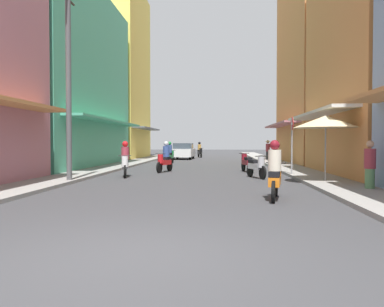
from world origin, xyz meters
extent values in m
plane|color=#38383A|center=(0.00, 21.36, 0.00)|extent=(111.58, 111.58, 0.00)
cube|color=gray|center=(-5.13, 21.36, 0.06)|extent=(1.85, 58.72, 0.12)
cube|color=gray|center=(5.13, 21.36, 0.06)|extent=(1.85, 58.72, 0.12)
cube|color=#4CB28C|center=(-9.06, 18.24, 5.46)|extent=(6.00, 13.89, 10.93)
cube|color=#4CB28C|center=(-5.56, 18.24, 2.80)|extent=(1.10, 12.50, 0.12)
cube|color=#EFD159|center=(-9.06, 30.49, 7.84)|extent=(6.00, 9.08, 15.68)
cube|color=slate|center=(-5.56, 30.49, 2.80)|extent=(1.10, 8.17, 0.12)
cube|color=silver|center=(5.56, 12.87, 2.80)|extent=(1.10, 8.48, 0.12)
cube|color=#D88C4C|center=(9.06, 23.45, 8.06)|extent=(6.00, 10.97, 16.11)
cube|color=#B7727F|center=(5.56, 23.45, 2.80)|extent=(1.10, 9.88, 0.12)
cylinder|color=black|center=(2.40, 15.37, 0.28)|extent=(0.20, 0.56, 0.56)
cylinder|color=black|center=(2.67, 14.14, 0.28)|extent=(0.20, 0.56, 0.56)
cube|color=maroon|center=(2.55, 14.71, 0.50)|extent=(0.49, 1.04, 0.24)
cube|color=black|center=(2.59, 14.51, 0.70)|extent=(0.39, 0.61, 0.14)
cylinder|color=maroon|center=(2.43, 15.24, 0.70)|extent=(0.28, 0.28, 0.45)
cylinder|color=black|center=(2.43, 15.24, 0.95)|extent=(0.54, 0.15, 0.03)
cylinder|color=black|center=(-0.66, 33.23, 0.28)|extent=(0.22, 0.56, 0.56)
cylinder|color=black|center=(-0.98, 34.44, 0.28)|extent=(0.22, 0.56, 0.56)
cube|color=black|center=(-0.84, 33.88, 0.50)|extent=(0.53, 1.04, 0.24)
cube|color=black|center=(-0.89, 34.07, 0.70)|extent=(0.41, 0.61, 0.14)
cylinder|color=black|center=(-0.70, 33.35, 0.70)|extent=(0.28, 0.28, 0.45)
cylinder|color=black|center=(-0.70, 33.35, 0.95)|extent=(0.54, 0.17, 0.03)
cylinder|color=#BF8C3F|center=(-0.88, 34.03, 1.05)|extent=(0.34, 0.34, 0.55)
sphere|color=black|center=(-0.88, 34.03, 1.45)|extent=(0.26, 0.26, 0.26)
cylinder|color=black|center=(-1.82, 13.81, 0.28)|extent=(0.24, 0.56, 0.56)
cylinder|color=black|center=(-1.46, 15.01, 0.28)|extent=(0.24, 0.56, 0.56)
cube|color=red|center=(-1.63, 14.46, 0.50)|extent=(0.56, 1.04, 0.24)
cube|color=black|center=(-1.57, 14.65, 0.70)|extent=(0.43, 0.62, 0.14)
cylinder|color=red|center=(-1.79, 13.93, 0.70)|extent=(0.28, 0.28, 0.45)
cylinder|color=black|center=(-1.79, 13.93, 0.95)|extent=(0.54, 0.19, 0.03)
cylinder|color=#334C8C|center=(-1.58, 14.60, 1.05)|extent=(0.34, 0.34, 0.55)
sphere|color=#B2B2B7|center=(-1.58, 14.60, 1.45)|extent=(0.26, 0.26, 0.26)
cylinder|color=black|center=(2.73, 5.85, 0.28)|extent=(0.19, 0.56, 0.56)
cylinder|color=black|center=(2.48, 4.63, 0.28)|extent=(0.19, 0.56, 0.56)
cube|color=orange|center=(2.60, 5.19, 0.50)|extent=(0.47, 1.04, 0.24)
cube|color=black|center=(2.56, 4.99, 0.70)|extent=(0.38, 0.60, 0.14)
cylinder|color=orange|center=(2.70, 5.73, 0.70)|extent=(0.28, 0.28, 0.45)
cylinder|color=black|center=(2.70, 5.73, 0.95)|extent=(0.55, 0.14, 0.03)
cylinder|color=beige|center=(2.57, 5.04, 1.05)|extent=(0.34, 0.34, 0.55)
sphere|color=maroon|center=(2.57, 5.04, 1.45)|extent=(0.26, 0.26, 0.26)
cylinder|color=black|center=(2.90, 10.86, 0.28)|extent=(0.26, 0.55, 0.56)
cylinder|color=black|center=(2.48, 12.03, 0.28)|extent=(0.26, 0.55, 0.56)
cube|color=#B2B2B7|center=(2.67, 11.49, 0.50)|extent=(0.60, 1.04, 0.24)
cube|color=black|center=(2.61, 11.68, 0.70)|extent=(0.45, 0.62, 0.14)
cylinder|color=#B2B2B7|center=(2.86, 10.97, 0.70)|extent=(0.28, 0.28, 0.45)
cylinder|color=black|center=(2.86, 10.97, 0.95)|extent=(0.53, 0.21, 0.03)
cylinder|color=black|center=(-2.32, 23.22, 0.28)|extent=(0.14, 0.57, 0.56)
cylinder|color=black|center=(-2.46, 21.97, 0.28)|extent=(0.14, 0.57, 0.56)
cube|color=#197233|center=(-2.40, 22.54, 0.50)|extent=(0.39, 1.03, 0.24)
cube|color=black|center=(-2.42, 22.35, 0.70)|extent=(0.34, 0.59, 0.14)
cylinder|color=#197233|center=(-2.34, 23.09, 0.70)|extent=(0.28, 0.28, 0.45)
cylinder|color=black|center=(-2.34, 23.09, 0.95)|extent=(0.55, 0.09, 0.03)
cylinder|color=#334C8C|center=(-2.42, 22.40, 1.05)|extent=(0.34, 0.34, 0.55)
sphere|color=#197233|center=(-2.42, 22.40, 1.45)|extent=(0.26, 0.26, 0.26)
cylinder|color=black|center=(-2.86, 11.00, 0.28)|extent=(0.20, 0.56, 0.56)
cylinder|color=black|center=(-3.13, 12.22, 0.28)|extent=(0.20, 0.56, 0.56)
cube|color=silver|center=(-3.00, 11.66, 0.50)|extent=(0.49, 1.04, 0.24)
cube|color=black|center=(-3.05, 11.85, 0.70)|extent=(0.40, 0.61, 0.14)
cylinder|color=silver|center=(-2.88, 11.12, 0.70)|extent=(0.28, 0.28, 0.45)
cylinder|color=black|center=(-2.88, 11.12, 0.95)|extent=(0.54, 0.15, 0.03)
cylinder|color=#99333F|center=(-3.04, 11.80, 1.05)|extent=(0.34, 0.34, 0.55)
sphere|color=red|center=(-3.04, 11.80, 1.45)|extent=(0.26, 0.26, 0.26)
cube|color=silver|center=(-2.11, 29.92, 0.60)|extent=(1.89, 4.15, 0.70)
cube|color=#333D47|center=(-2.11, 29.77, 1.15)|extent=(1.67, 2.15, 0.60)
cylinder|color=black|center=(-2.82, 31.20, 0.32)|extent=(0.20, 0.65, 0.64)
cylinder|color=black|center=(-1.32, 31.15, 0.32)|extent=(0.20, 0.65, 0.64)
cylinder|color=black|center=(-2.90, 28.70, 0.32)|extent=(0.20, 0.65, 0.64)
cylinder|color=black|center=(-1.40, 28.65, 0.32)|extent=(0.20, 0.65, 0.64)
cylinder|color=#598C59|center=(5.69, 6.95, 0.36)|extent=(0.28, 0.28, 0.72)
cylinder|color=#99333F|center=(5.69, 6.95, 1.02)|extent=(0.34, 0.34, 0.61)
sphere|color=tan|center=(5.69, 6.95, 1.47)|extent=(0.22, 0.22, 0.22)
cylinder|color=#262628|center=(5.19, 27.71, 0.38)|extent=(0.28, 0.28, 0.76)
cylinder|color=#99333F|center=(5.19, 27.71, 1.09)|extent=(0.34, 0.34, 0.65)
sphere|color=tan|center=(5.19, 27.71, 1.55)|extent=(0.22, 0.22, 0.22)
cone|color=#D1B77A|center=(5.19, 27.71, 1.65)|extent=(0.44, 0.44, 0.16)
cylinder|color=#99999E|center=(5.00, 9.33, 1.16)|extent=(0.05, 0.05, 2.32)
cone|color=beige|center=(5.00, 9.33, 2.27)|extent=(2.37, 2.37, 0.45)
cylinder|color=#4C4C4F|center=(-4.45, 8.95, 3.70)|extent=(0.20, 0.20, 7.40)
cylinder|color=gray|center=(4.35, 12.38, 1.30)|extent=(0.07, 0.07, 2.60)
cylinder|color=red|center=(4.35, 12.38, 2.35)|extent=(0.02, 0.60, 0.60)
cube|color=white|center=(4.35, 12.38, 2.35)|extent=(0.03, 0.40, 0.10)
camera|label=1|loc=(1.13, -5.15, 1.52)|focal=36.33mm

